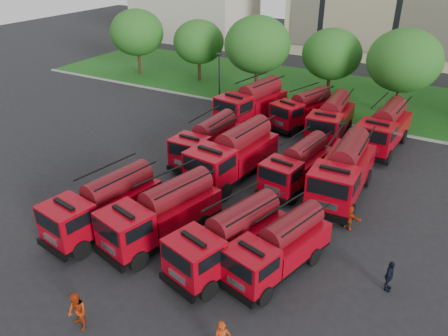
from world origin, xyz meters
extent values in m
plane|color=black|center=(0.00, 0.00, 0.00)|extent=(140.00, 140.00, 0.00)
cube|color=#144612|center=(0.00, 26.00, 0.06)|extent=(70.00, 16.00, 0.12)
cube|color=gray|center=(0.00, 17.90, 0.07)|extent=(70.00, 0.30, 0.14)
cube|color=#AEA99B|center=(-30.00, 44.00, 5.00)|extent=(18.00, 12.00, 10.00)
cylinder|color=#382314|center=(-24.00, 22.00, 1.31)|extent=(0.36, 0.36, 2.62)
ellipsoid|color=#224F16|center=(-24.00, 22.00, 5.03)|extent=(6.30, 6.30, 5.36)
cylinder|color=#382314|center=(-16.00, 23.00, 1.19)|extent=(0.36, 0.36, 2.38)
ellipsoid|color=#224F16|center=(-16.00, 23.00, 4.56)|extent=(5.71, 5.71, 4.86)
cylinder|color=#382314|center=(-8.00, 21.50, 1.40)|extent=(0.36, 0.36, 2.80)
ellipsoid|color=#224F16|center=(-8.00, 21.50, 5.36)|extent=(6.72, 6.72, 5.71)
cylinder|color=#382314|center=(-1.00, 24.00, 1.22)|extent=(0.36, 0.36, 2.45)
ellipsoid|color=#224F16|center=(-1.00, 24.00, 4.69)|extent=(5.88, 5.88, 5.00)
cylinder|color=#382314|center=(6.00, 22.50, 1.36)|extent=(0.36, 0.36, 2.73)
ellipsoid|color=#224F16|center=(6.00, 22.50, 5.23)|extent=(6.55, 6.55, 5.57)
cylinder|color=black|center=(-10.00, 17.20, 2.50)|extent=(0.14, 0.14, 5.00)
cube|color=black|center=(-10.00, 17.20, 5.05)|extent=(0.60, 0.25, 0.12)
cube|color=black|center=(-5.00, -4.45, 0.64)|extent=(3.33, 7.16, 0.29)
cube|color=black|center=(-5.55, -7.89, 0.59)|extent=(2.47, 0.64, 0.34)
cube|color=#97000C|center=(-5.37, -6.78, 1.75)|extent=(2.72, 2.52, 1.92)
cube|color=black|center=(-5.55, -7.86, 2.19)|extent=(2.05, 0.38, 0.84)
cube|color=#97000C|center=(-4.82, -3.38, 1.43)|extent=(3.10, 4.85, 1.28)
cylinder|color=#520C12|center=(-4.82, -3.38, 2.47)|extent=(2.12, 4.31, 1.47)
cylinder|color=black|center=(-6.52, -6.79, 0.54)|extent=(0.51, 1.12, 1.08)
cylinder|color=black|center=(-4.29, -7.15, 0.54)|extent=(0.51, 1.12, 1.08)
cylinder|color=black|center=(-5.83, -2.52, 0.54)|extent=(0.51, 1.12, 1.08)
cylinder|color=black|center=(-3.60, -2.88, 0.54)|extent=(0.51, 1.12, 1.08)
cube|color=black|center=(-1.62, -3.57, 0.65)|extent=(3.91, 7.34, 0.30)
cube|color=black|center=(-2.47, -7.01, 0.60)|extent=(2.48, 0.84, 0.35)
cube|color=#97000C|center=(-2.20, -5.89, 1.77)|extent=(2.90, 2.72, 1.95)
cube|color=black|center=(-2.47, -6.98, 2.22)|extent=(2.05, 0.55, 0.85)
cube|color=#97000C|center=(-1.36, -2.50, 1.45)|extent=(3.48, 5.05, 1.30)
cylinder|color=#520C12|center=(-1.36, -2.50, 2.51)|extent=(2.46, 4.43, 1.50)
cylinder|color=black|center=(-3.36, -5.81, 0.55)|extent=(0.60, 1.15, 1.10)
cylinder|color=black|center=(-1.13, -6.36, 0.55)|extent=(0.60, 1.15, 1.10)
cylinder|color=black|center=(-2.30, -1.54, 0.55)|extent=(0.60, 1.15, 1.10)
cylinder|color=black|center=(-0.08, -2.10, 0.55)|extent=(0.60, 1.15, 1.10)
cube|color=black|center=(2.58, -3.70, 0.62)|extent=(3.96, 7.07, 0.29)
cube|color=black|center=(1.65, -6.98, 0.58)|extent=(2.38, 0.89, 0.34)
cube|color=#97000C|center=(1.96, -5.92, 1.70)|extent=(2.84, 2.67, 1.87)
cube|color=black|center=(1.66, -6.95, 2.14)|extent=(1.95, 0.60, 0.82)
cube|color=#97000C|center=(2.87, -2.68, 1.39)|extent=(3.47, 4.89, 1.25)
cylinder|color=#520C12|center=(2.87, -2.68, 2.41)|extent=(2.49, 4.27, 1.44)
cylinder|color=black|center=(0.84, -5.80, 0.53)|extent=(0.61, 1.11, 1.06)
cylinder|color=black|center=(2.97, -6.40, 0.53)|extent=(0.61, 1.11, 1.06)
cylinder|color=black|center=(1.99, -1.74, 0.53)|extent=(0.61, 1.11, 1.06)
cylinder|color=black|center=(4.12, -2.34, 0.53)|extent=(0.61, 1.11, 1.06)
cube|color=black|center=(4.99, -2.96, 0.57)|extent=(3.58, 6.49, 0.26)
cube|color=black|center=(4.17, -5.98, 0.53)|extent=(2.19, 0.79, 0.31)
cube|color=#97000C|center=(4.44, -5.00, 1.57)|extent=(2.60, 2.44, 1.72)
cube|color=black|center=(4.18, -5.96, 1.96)|extent=(1.80, 0.53, 0.75)
cube|color=#97000C|center=(5.25, -2.02, 1.28)|extent=(3.15, 4.48, 1.15)
cylinder|color=#520C12|center=(5.25, -2.02, 2.22)|extent=(2.25, 3.92, 1.32)
cylinder|color=black|center=(3.41, -4.91, 0.49)|extent=(0.55, 1.02, 0.97)
cylinder|color=black|center=(5.37, -5.44, 0.49)|extent=(0.55, 1.02, 0.97)
cylinder|color=black|center=(4.43, -1.16, 0.49)|extent=(0.55, 1.02, 0.97)
cylinder|color=black|center=(6.39, -1.69, 0.49)|extent=(0.55, 1.02, 0.97)
cube|color=black|center=(-4.53, 5.94, 0.62)|extent=(2.37, 6.74, 0.29)
cube|color=black|center=(-4.62, 2.55, 0.57)|extent=(2.39, 0.30, 0.33)
cube|color=#97000C|center=(-4.59, 3.65, 1.70)|extent=(2.39, 2.16, 1.86)
cube|color=black|center=(-4.62, 2.58, 2.12)|extent=(2.01, 0.10, 0.81)
cube|color=#97000C|center=(-4.50, 6.99, 1.38)|extent=(2.45, 4.45, 1.24)
cylinder|color=#520C12|center=(-4.50, 6.99, 2.40)|extent=(1.54, 4.05, 1.43)
cylinder|color=black|center=(-5.69, 3.49, 0.53)|extent=(0.36, 1.06, 1.05)
cylinder|color=black|center=(-3.50, 3.43, 0.53)|extent=(0.36, 1.06, 1.05)
cylinder|color=black|center=(-5.59, 7.69, 0.53)|extent=(0.36, 1.06, 1.05)
cylinder|color=black|center=(-3.39, 7.63, 0.53)|extent=(0.36, 1.06, 1.05)
cube|color=black|center=(-1.54, 4.48, 0.71)|extent=(3.40, 7.94, 0.33)
cube|color=black|center=(-1.99, 0.60, 0.66)|extent=(2.76, 0.59, 0.38)
cube|color=#97000C|center=(-1.84, 1.86, 1.95)|extent=(2.96, 2.72, 2.14)
cube|color=black|center=(-1.99, 0.64, 2.45)|extent=(2.30, 0.32, 0.93)
cube|color=#97000C|center=(-1.40, 5.68, 1.59)|extent=(3.26, 5.34, 1.43)
cylinder|color=#520C12|center=(-1.40, 5.68, 2.76)|extent=(2.17, 4.78, 1.65)
cylinder|color=black|center=(-3.13, 1.79, 0.60)|extent=(0.52, 1.25, 1.21)
cylinder|color=black|center=(-0.61, 1.50, 0.60)|extent=(0.52, 1.25, 1.21)
cylinder|color=black|center=(-2.57, 6.60, 0.60)|extent=(0.52, 1.25, 1.21)
cylinder|color=black|center=(-0.05, 6.30, 0.60)|extent=(0.52, 1.25, 1.21)
cube|color=black|center=(2.65, 5.67, 0.59)|extent=(2.97, 6.62, 0.27)
cube|color=black|center=(2.20, 2.46, 0.55)|extent=(2.29, 0.54, 0.32)
cube|color=#97000C|center=(2.35, 3.50, 1.62)|extent=(2.49, 2.30, 1.78)
cube|color=black|center=(2.21, 2.49, 2.03)|extent=(1.91, 0.31, 0.78)
cube|color=#97000C|center=(2.79, 6.67, 1.32)|extent=(2.80, 4.47, 1.19)
cylinder|color=#520C12|center=(2.79, 6.67, 2.29)|extent=(1.89, 3.99, 1.37)
cylinder|color=black|center=(1.28, 3.46, 0.50)|extent=(0.46, 1.04, 1.00)
cylinder|color=black|center=(3.36, 3.17, 0.50)|extent=(0.46, 1.04, 1.00)
cylinder|color=black|center=(1.84, 7.45, 0.50)|extent=(0.46, 1.04, 1.00)
cylinder|color=black|center=(3.92, 7.15, 0.50)|extent=(0.46, 1.04, 1.00)
cube|color=black|center=(5.65, 5.80, 0.71)|extent=(2.75, 7.71, 0.33)
cube|color=black|center=(5.78, 1.93, 0.65)|extent=(2.73, 0.36, 0.38)
cube|color=#97000C|center=(5.74, 3.18, 1.94)|extent=(2.75, 2.49, 2.13)
cube|color=black|center=(5.78, 1.96, 2.43)|extent=(2.29, 0.13, 0.93)
cube|color=#97000C|center=(5.61, 7.00, 1.58)|extent=(2.83, 5.10, 1.42)
cylinder|color=#520C12|center=(5.61, 7.00, 2.74)|extent=(1.78, 4.63, 1.64)
cylinder|color=black|center=(4.49, 2.92, 0.60)|extent=(0.42, 1.21, 1.20)
cylinder|color=black|center=(7.00, 3.01, 0.60)|extent=(0.42, 1.21, 1.20)
cylinder|color=black|center=(4.34, 7.72, 0.60)|extent=(0.42, 1.21, 1.20)
cylinder|color=black|center=(6.84, 7.80, 0.60)|extent=(0.42, 1.21, 1.20)
cube|color=black|center=(-5.09, 14.57, 0.71)|extent=(3.87, 7.99, 0.33)
cube|color=black|center=(-5.79, 10.75, 0.66)|extent=(2.74, 0.77, 0.38)
cube|color=#97000C|center=(-5.57, 11.99, 1.94)|extent=(3.08, 2.86, 2.13)
cube|color=black|center=(-5.79, 10.78, 2.44)|extent=(2.27, 0.47, 0.93)
cube|color=#97000C|center=(-4.87, 15.75, 1.59)|extent=(3.55, 5.44, 1.42)
cylinder|color=#520C12|center=(-4.87, 15.75, 2.75)|extent=(2.45, 4.82, 1.64)
cylinder|color=black|center=(-6.84, 12.00, 0.60)|extent=(0.60, 1.25, 1.20)
cylinder|color=black|center=(-4.37, 11.54, 0.60)|extent=(0.60, 1.25, 1.20)
cylinder|color=black|center=(-5.97, 16.74, 0.60)|extent=(0.60, 1.25, 1.20)
cylinder|color=black|center=(-3.49, 16.28, 0.60)|extent=(0.60, 1.25, 1.20)
cube|color=black|center=(-0.73, 15.93, 0.61)|extent=(4.10, 6.90, 0.28)
cube|color=black|center=(-1.77, 12.77, 0.56)|extent=(2.30, 0.96, 0.33)
cube|color=#97000C|center=(-1.43, 13.80, 1.66)|extent=(2.82, 2.68, 1.83)
cube|color=black|center=(-1.76, 12.80, 2.08)|extent=(1.88, 0.66, 0.80)
cube|color=#97000C|center=(-0.40, 16.91, 1.36)|extent=(3.53, 4.81, 1.22)
cylinder|color=#520C12|center=(-0.40, 16.91, 2.35)|extent=(2.57, 4.18, 1.40)
cylinder|color=black|center=(-2.51, 13.96, 0.52)|extent=(0.63, 1.08, 1.03)
cylinder|color=black|center=(-0.47, 13.28, 0.52)|extent=(0.63, 1.08, 1.03)
cylinder|color=black|center=(-1.22, 17.87, 0.52)|extent=(0.63, 1.08, 1.03)
cylinder|color=black|center=(0.83, 17.19, 0.52)|extent=(0.63, 1.08, 1.03)
cube|color=black|center=(2.21, 14.50, 0.66)|extent=(2.79, 7.29, 0.31)
cube|color=black|center=(2.44, 10.88, 0.61)|extent=(2.57, 0.41, 0.36)
cube|color=#97000C|center=(2.36, 12.05, 1.81)|extent=(2.64, 2.40, 1.99)
cube|color=black|center=(2.44, 10.91, 2.27)|extent=(2.15, 0.18, 0.87)
cube|color=#97000C|center=(2.14, 15.62, 1.48)|extent=(2.79, 4.85, 1.33)
cylinder|color=#520C12|center=(2.14, 15.62, 2.57)|extent=(1.79, 4.38, 1.53)
cylinder|color=black|center=(1.20, 11.78, 0.56)|extent=(0.43, 1.14, 1.12)
cylinder|color=black|center=(3.55, 11.92, 0.56)|extent=(0.43, 1.14, 1.12)
cylinder|color=black|center=(0.93, 16.27, 0.56)|extent=(0.43, 1.14, 1.12)
cylinder|color=black|center=(3.27, 16.41, 0.56)|extent=(0.43, 1.14, 1.12)
cube|color=black|center=(6.44, 14.55, 0.68)|extent=(2.92, 7.45, 0.31)
cube|color=black|center=(6.17, 10.86, 0.62)|extent=(2.62, 0.45, 0.36)
cube|color=#97000C|center=(6.26, 12.06, 1.85)|extent=(2.71, 2.47, 2.03)
cube|color=black|center=(6.18, 10.89, 2.32)|extent=(2.19, 0.21, 0.89)
cube|color=#97000C|center=(6.52, 15.69, 1.51)|extent=(2.89, 4.96, 1.35)
cylinder|color=#520C12|center=(6.52, 15.69, 2.62)|extent=(1.88, 4.48, 1.56)
cylinder|color=black|center=(5.05, 11.94, 0.57)|extent=(0.45, 1.17, 1.15)
cylinder|color=black|center=(7.44, 11.76, 0.57)|extent=(0.45, 1.17, 1.15)
cylinder|color=black|center=(5.38, 16.51, 0.57)|extent=(0.45, 1.17, 1.15)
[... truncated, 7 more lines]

